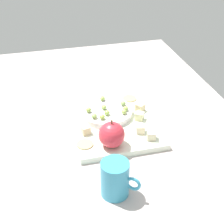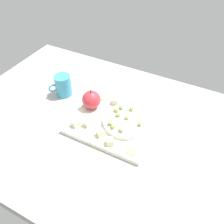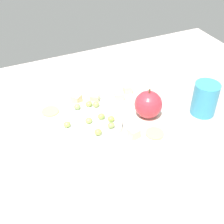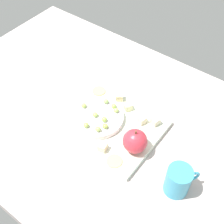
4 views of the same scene
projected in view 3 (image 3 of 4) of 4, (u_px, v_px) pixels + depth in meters
The scene contains 22 objects.
table at pixel (94, 129), 87.97cm from camera, with size 137.38×85.46×4.74cm, color #B6A8A4.
platter at pixel (103, 122), 85.19cm from camera, with size 33.05×27.22×1.93cm, color silver.
serving_dish at pixel (89, 124), 81.70cm from camera, with size 17.73×17.73×1.96cm, color white.
apple_whole at pixel (148, 104), 83.71cm from camera, with size 7.74×7.74×7.74cm, color red.
apple_stem at pixel (149, 91), 80.94cm from camera, with size 0.50×0.50×1.20cm, color brown.
cheese_cube_0 at pixel (134, 133), 78.27cm from camera, with size 2.57×2.57×2.57cm, color beige.
cheese_cube_1 at pixel (128, 89), 94.17cm from camera, with size 2.57×2.57×2.57cm, color beige.
cheese_cube_2 at pixel (95, 98), 90.46cm from camera, with size 2.57×2.57×2.57cm, color beige.
cheese_cube_3 at pixel (77, 99), 90.17cm from camera, with size 2.57×2.57×2.57cm, color beige.
cheese_cube_4 at pixel (119, 96), 91.30cm from camera, with size 2.57×2.57×2.57cm, color beige.
cracker_0 at pixel (155, 133), 79.83cm from camera, with size 4.93×4.93×0.40cm, color tan.
cracker_1 at pixel (50, 111), 87.22cm from camera, with size 4.93×4.93×0.40cm, color tan.
grape_0 at pixel (87, 104), 85.57cm from camera, with size 1.90×1.71×1.63cm, color #9ABA53.
grape_1 at pixel (67, 124), 78.73cm from camera, with size 1.90×1.71×1.63cm, color #9ABA56.
grape_2 at pixel (101, 116), 81.34cm from camera, with size 1.90×1.71×1.67cm, color #94BD50.
grape_3 at pixel (98, 132), 76.34cm from camera, with size 1.90×1.71×1.74cm, color #9BB952.
grape_4 at pixel (89, 121), 80.02cm from camera, with size 1.90×1.71×1.59cm, color #9BC159.
grape_5 at pixel (111, 125), 78.49cm from camera, with size 1.90×1.71×1.59cm, color #8DAC59.
grape_6 at pixel (111, 119), 80.53cm from camera, with size 1.90×1.71×1.63cm, color #9ABE4D.
grape_7 at pixel (96, 104), 85.54cm from camera, with size 1.90×1.71×1.64cm, color #9AB95B.
grape_8 at pixel (77, 107), 84.70cm from camera, with size 1.90×1.71×1.59cm, color #8BAD5E.
cup at pixel (205, 99), 87.36cm from camera, with size 7.95×9.32×9.89cm.
Camera 3 is at (22.61, 62.21, 60.76)cm, focal length 48.69 mm.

